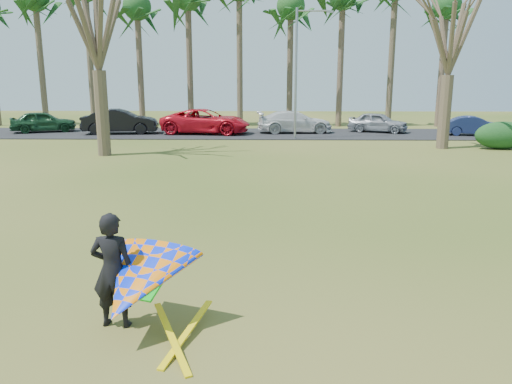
{
  "coord_description": "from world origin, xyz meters",
  "views": [
    {
      "loc": [
        0.29,
        -9.91,
        3.82
      ],
      "look_at": [
        0.0,
        2.0,
        1.1
      ],
      "focal_mm": 35.0,
      "sensor_mm": 36.0,
      "label": 1
    }
  ],
  "objects_px": {
    "bare_tree_right": "(452,25)",
    "car_3": "(295,122)",
    "car_4": "(378,122)",
    "bare_tree_left": "(95,12)",
    "car_1": "(120,121)",
    "streetlight": "(299,68)",
    "car_0": "(43,121)",
    "car_5": "(474,126)",
    "car_2": "(206,121)",
    "kite_flyer": "(134,280)"
  },
  "relations": [
    {
      "from": "car_1",
      "to": "car_5",
      "type": "bearing_deg",
      "value": -98.59
    },
    {
      "from": "bare_tree_left",
      "to": "car_3",
      "type": "bearing_deg",
      "value": 45.78
    },
    {
      "from": "car_0",
      "to": "car_2",
      "type": "distance_m",
      "value": 11.74
    },
    {
      "from": "car_3",
      "to": "car_5",
      "type": "distance_m",
      "value": 12.06
    },
    {
      "from": "car_5",
      "to": "streetlight",
      "type": "bearing_deg",
      "value": 111.7
    },
    {
      "from": "car_1",
      "to": "bare_tree_left",
      "type": "bearing_deg",
      "value": -175.86
    },
    {
      "from": "car_3",
      "to": "bare_tree_right",
      "type": "bearing_deg",
      "value": -139.19
    },
    {
      "from": "car_2",
      "to": "streetlight",
      "type": "bearing_deg",
      "value": -107.25
    },
    {
      "from": "car_4",
      "to": "car_3",
      "type": "bearing_deg",
      "value": 118.79
    },
    {
      "from": "car_4",
      "to": "car_5",
      "type": "xyz_separation_m",
      "value": [
        6.02,
        -1.96,
        -0.06
      ]
    },
    {
      "from": "car_1",
      "to": "car_5",
      "type": "height_order",
      "value": "car_1"
    },
    {
      "from": "car_2",
      "to": "car_4",
      "type": "xyz_separation_m",
      "value": [
        12.15,
        1.28,
        -0.14
      ]
    },
    {
      "from": "car_1",
      "to": "car_4",
      "type": "xyz_separation_m",
      "value": [
        18.06,
        1.46,
        -0.14
      ]
    },
    {
      "from": "streetlight",
      "to": "kite_flyer",
      "type": "height_order",
      "value": "streetlight"
    },
    {
      "from": "bare_tree_right",
      "to": "car_2",
      "type": "distance_m",
      "value": 16.55
    },
    {
      "from": "bare_tree_left",
      "to": "car_4",
      "type": "bearing_deg",
      "value": 34.3
    },
    {
      "from": "bare_tree_left",
      "to": "car_5",
      "type": "xyz_separation_m",
      "value": [
        22.14,
        9.03,
        -6.21
      ]
    },
    {
      "from": "car_3",
      "to": "car_4",
      "type": "distance_m",
      "value": 5.98
    },
    {
      "from": "bare_tree_right",
      "to": "car_1",
      "type": "xyz_separation_m",
      "value": [
        -19.95,
        6.53,
        -5.66
      ]
    },
    {
      "from": "bare_tree_right",
      "to": "car_3",
      "type": "bearing_deg",
      "value": 136.52
    },
    {
      "from": "car_0",
      "to": "car_2",
      "type": "relative_size",
      "value": 0.72
    },
    {
      "from": "streetlight",
      "to": "car_3",
      "type": "height_order",
      "value": "streetlight"
    },
    {
      "from": "bare_tree_right",
      "to": "car_4",
      "type": "bearing_deg",
      "value": 103.28
    },
    {
      "from": "bare_tree_right",
      "to": "kite_flyer",
      "type": "bearing_deg",
      "value": -119.24
    },
    {
      "from": "bare_tree_left",
      "to": "bare_tree_right",
      "type": "bearing_deg",
      "value": 9.46
    },
    {
      "from": "car_2",
      "to": "bare_tree_right",
      "type": "bearing_deg",
      "value": -109.17
    },
    {
      "from": "car_1",
      "to": "car_5",
      "type": "distance_m",
      "value": 24.09
    },
    {
      "from": "streetlight",
      "to": "car_0",
      "type": "bearing_deg",
      "value": 169.0
    },
    {
      "from": "bare_tree_left",
      "to": "bare_tree_right",
      "type": "xyz_separation_m",
      "value": [
        18.0,
        3.0,
        -0.35
      ]
    },
    {
      "from": "bare_tree_left",
      "to": "car_4",
      "type": "relative_size",
      "value": 2.35
    },
    {
      "from": "car_2",
      "to": "kite_flyer",
      "type": "xyz_separation_m",
      "value": [
        2.32,
        -27.65,
        -0.05
      ]
    },
    {
      "from": "bare_tree_right",
      "to": "car_3",
      "type": "distance_m",
      "value": 12.24
    },
    {
      "from": "car_0",
      "to": "car_2",
      "type": "height_order",
      "value": "car_2"
    },
    {
      "from": "bare_tree_left",
      "to": "car_1",
      "type": "height_order",
      "value": "bare_tree_left"
    },
    {
      "from": "car_4",
      "to": "bare_tree_left",
      "type": "bearing_deg",
      "value": 147.77
    },
    {
      "from": "kite_flyer",
      "to": "car_3",
      "type": "bearing_deg",
      "value": 82.22
    },
    {
      "from": "streetlight",
      "to": "car_3",
      "type": "relative_size",
      "value": 1.53
    },
    {
      "from": "bare_tree_right",
      "to": "car_3",
      "type": "relative_size",
      "value": 1.76
    },
    {
      "from": "bare_tree_left",
      "to": "car_0",
      "type": "xyz_separation_m",
      "value": [
        -7.75,
        10.48,
        -6.11
      ]
    },
    {
      "from": "bare_tree_left",
      "to": "car_1",
      "type": "distance_m",
      "value": 11.44
    },
    {
      "from": "car_0",
      "to": "car_4",
      "type": "distance_m",
      "value": 23.87
    },
    {
      "from": "car_0",
      "to": "car_2",
      "type": "bearing_deg",
      "value": -116.06
    },
    {
      "from": "streetlight",
      "to": "car_4",
      "type": "relative_size",
      "value": 1.94
    },
    {
      "from": "car_3",
      "to": "car_4",
      "type": "relative_size",
      "value": 1.27
    },
    {
      "from": "car_3",
      "to": "car_2",
      "type": "bearing_deg",
      "value": 90.97
    },
    {
      "from": "bare_tree_left",
      "to": "streetlight",
      "type": "height_order",
      "value": "bare_tree_left"
    },
    {
      "from": "car_4",
      "to": "car_0",
      "type": "bearing_deg",
      "value": 114.69
    },
    {
      "from": "car_2",
      "to": "car_4",
      "type": "bearing_deg",
      "value": -77.6
    },
    {
      "from": "bare_tree_left",
      "to": "bare_tree_right",
      "type": "distance_m",
      "value": 18.25
    },
    {
      "from": "bare_tree_right",
      "to": "car_3",
      "type": "xyz_separation_m",
      "value": [
        -7.84,
        7.44,
        -5.75
      ]
    }
  ]
}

